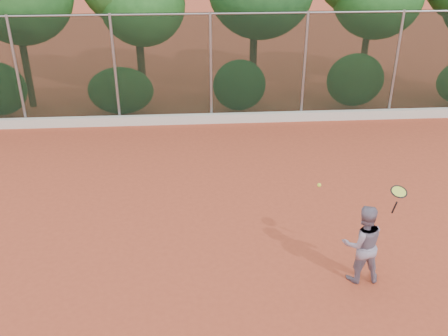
{
  "coord_description": "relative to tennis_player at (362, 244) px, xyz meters",
  "views": [
    {
      "loc": [
        -0.66,
        -8.5,
        6.04
      ],
      "look_at": [
        0.0,
        1.0,
        1.25
      ],
      "focal_mm": 40.0,
      "sensor_mm": 36.0,
      "label": 1
    }
  ],
  "objects": [
    {
      "name": "concrete_curb",
      "position": [
        -2.35,
        8.09,
        -0.62
      ],
      "size": [
        24.0,
        0.2,
        0.3
      ],
      "primitive_type": "cube",
      "color": "silver",
      "rests_on": "ground"
    },
    {
      "name": "tennis_racket",
      "position": [
        0.46,
        -0.08,
        1.07
      ],
      "size": [
        0.3,
        0.29,
        0.55
      ],
      "color": "black",
      "rests_on": "ground"
    },
    {
      "name": "tennis_ball_in_flight",
      "position": [
        -0.86,
        0.14,
        1.17
      ],
      "size": [
        0.07,
        0.07,
        0.07
      ],
      "color": "#D5E333",
      "rests_on": "ground"
    },
    {
      "name": "chainlink_fence",
      "position": [
        -2.35,
        8.27,
        1.08
      ],
      "size": [
        24.09,
        0.09,
        3.5
      ],
      "color": "black",
      "rests_on": "ground"
    },
    {
      "name": "tennis_player",
      "position": [
        0.0,
        0.0,
        0.0
      ],
      "size": [
        0.75,
        0.59,
        1.55
      ],
      "primitive_type": "imported",
      "rotation": [
        0.0,
        0.0,
        3.14
      ],
      "color": "gray",
      "rests_on": "ground"
    },
    {
      "name": "ground",
      "position": [
        -2.35,
        1.27,
        -0.77
      ],
      "size": [
        80.0,
        80.0,
        0.0
      ],
      "primitive_type": "plane",
      "color": "#A74127",
      "rests_on": "ground"
    }
  ]
}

